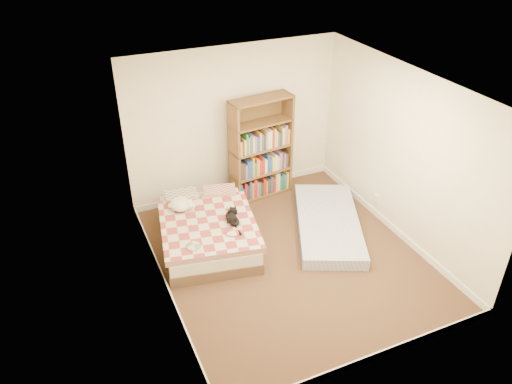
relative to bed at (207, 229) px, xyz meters
name	(u,v)px	position (x,y,z in m)	size (l,w,h in m)	color
room	(291,184)	(0.92, -0.81, 0.98)	(3.51, 4.01, 2.51)	#40251B
bed	(207,229)	(0.00, 0.00, 0.00)	(1.57, 1.99, 0.48)	brown
bookshelf	(260,161)	(1.27, 0.94, 0.39)	(1.07, 0.46, 1.71)	brown
floor_mattress	(328,223)	(1.79, -0.43, -0.13)	(0.90, 2.01, 0.18)	#6875AD
black_cat	(232,218)	(0.29, -0.26, 0.27)	(0.29, 0.60, 0.13)	black
white_dog	(181,204)	(-0.26, 0.33, 0.30)	(0.35, 0.37, 0.16)	white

